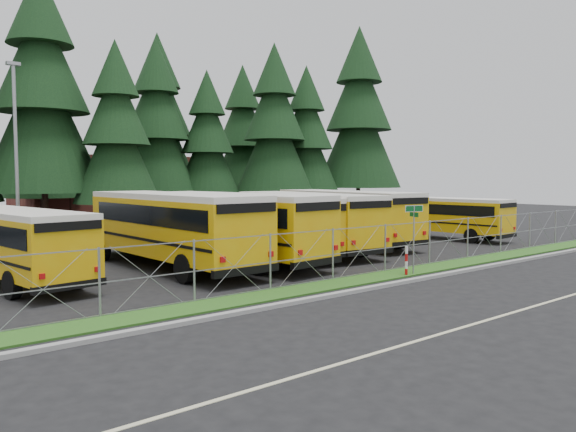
{
  "coord_description": "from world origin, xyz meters",
  "views": [
    {
      "loc": [
        -18.74,
        -16.26,
        3.95
      ],
      "look_at": [
        -2.1,
        4.0,
        2.11
      ],
      "focal_mm": 35.0,
      "sensor_mm": 36.0,
      "label": 1
    }
  ],
  "objects_px": {
    "bus_3": "(227,228)",
    "light_standard": "(16,148)",
    "bus_0": "(9,246)",
    "bus_4": "(263,225)",
    "bus_east": "(438,218)",
    "bus_5": "(302,222)",
    "bus_6": "(342,218)",
    "bus_2": "(168,231)",
    "street_sign": "(414,225)",
    "striped_bollard": "(406,261)"
  },
  "relations": [
    {
      "from": "bus_3",
      "to": "light_standard",
      "type": "xyz_separation_m",
      "value": [
        -6.08,
        11.58,
        3.9
      ]
    },
    {
      "from": "bus_0",
      "to": "bus_4",
      "type": "distance_m",
      "value": 11.8
    },
    {
      "from": "bus_4",
      "to": "light_standard",
      "type": "relative_size",
      "value": 1.13
    },
    {
      "from": "bus_east",
      "to": "light_standard",
      "type": "bearing_deg",
      "value": 148.26
    },
    {
      "from": "bus_4",
      "to": "bus_5",
      "type": "distance_m",
      "value": 2.48
    },
    {
      "from": "bus_6",
      "to": "light_standard",
      "type": "relative_size",
      "value": 1.18
    },
    {
      "from": "bus_0",
      "to": "bus_east",
      "type": "height_order",
      "value": "bus_0"
    },
    {
      "from": "light_standard",
      "to": "bus_0",
      "type": "bearing_deg",
      "value": -105.42
    },
    {
      "from": "bus_0",
      "to": "bus_5",
      "type": "height_order",
      "value": "bus_5"
    },
    {
      "from": "bus_0",
      "to": "bus_2",
      "type": "bearing_deg",
      "value": -14.43
    },
    {
      "from": "bus_5",
      "to": "street_sign",
      "type": "bearing_deg",
      "value": -92.55
    },
    {
      "from": "bus_0",
      "to": "bus_3",
      "type": "height_order",
      "value": "bus_3"
    },
    {
      "from": "bus_3",
      "to": "striped_bollard",
      "type": "distance_m",
      "value": 8.39
    },
    {
      "from": "bus_east",
      "to": "street_sign",
      "type": "height_order",
      "value": "street_sign"
    },
    {
      "from": "street_sign",
      "to": "light_standard",
      "type": "distance_m",
      "value": 21.88
    },
    {
      "from": "bus_4",
      "to": "bus_3",
      "type": "bearing_deg",
      "value": -153.18
    },
    {
      "from": "bus_6",
      "to": "street_sign",
      "type": "distance_m",
      "value": 10.48
    },
    {
      "from": "bus_6",
      "to": "striped_bollard",
      "type": "height_order",
      "value": "bus_6"
    },
    {
      "from": "bus_4",
      "to": "street_sign",
      "type": "bearing_deg",
      "value": -74.93
    },
    {
      "from": "bus_0",
      "to": "bus_6",
      "type": "height_order",
      "value": "bus_6"
    },
    {
      "from": "bus_0",
      "to": "bus_east",
      "type": "distance_m",
      "value": 25.19
    },
    {
      "from": "bus_3",
      "to": "striped_bollard",
      "type": "xyz_separation_m",
      "value": [
        3.53,
        -7.54,
        -1.0
      ]
    },
    {
      "from": "bus_2",
      "to": "street_sign",
      "type": "height_order",
      "value": "bus_2"
    },
    {
      "from": "street_sign",
      "to": "bus_2",
      "type": "bearing_deg",
      "value": 131.09
    },
    {
      "from": "bus_east",
      "to": "street_sign",
      "type": "distance_m",
      "value": 14.36
    },
    {
      "from": "bus_6",
      "to": "street_sign",
      "type": "relative_size",
      "value": 4.25
    },
    {
      "from": "bus_0",
      "to": "bus_3",
      "type": "distance_m",
      "value": 9.06
    },
    {
      "from": "bus_2",
      "to": "bus_3",
      "type": "bearing_deg",
      "value": -6.51
    },
    {
      "from": "bus_2",
      "to": "bus_6",
      "type": "bearing_deg",
      "value": 5.33
    },
    {
      "from": "bus_5",
      "to": "light_standard",
      "type": "bearing_deg",
      "value": 142.64
    },
    {
      "from": "bus_4",
      "to": "bus_5",
      "type": "xyz_separation_m",
      "value": [
        2.47,
        -0.21,
        0.05
      ]
    },
    {
      "from": "bus_2",
      "to": "light_standard",
      "type": "distance_m",
      "value": 12.4
    },
    {
      "from": "bus_east",
      "to": "light_standard",
      "type": "xyz_separation_m",
      "value": [
        -22.25,
        11.57,
        4.19
      ]
    },
    {
      "from": "bus_0",
      "to": "light_standard",
      "type": "xyz_separation_m",
      "value": [
        2.93,
        10.61,
        4.13
      ]
    },
    {
      "from": "bus_5",
      "to": "light_standard",
      "type": "xyz_separation_m",
      "value": [
        -11.34,
        10.79,
        3.96
      ]
    },
    {
      "from": "bus_east",
      "to": "street_sign",
      "type": "bearing_deg",
      "value": -152.51
    },
    {
      "from": "bus_2",
      "to": "striped_bollard",
      "type": "height_order",
      "value": "bus_2"
    },
    {
      "from": "bus_0",
      "to": "striped_bollard",
      "type": "bearing_deg",
      "value": -42.08
    },
    {
      "from": "bus_2",
      "to": "bus_4",
      "type": "bearing_deg",
      "value": 6.19
    },
    {
      "from": "bus_3",
      "to": "bus_6",
      "type": "distance_m",
      "value": 9.18
    },
    {
      "from": "bus_3",
      "to": "light_standard",
      "type": "height_order",
      "value": "light_standard"
    },
    {
      "from": "bus_5",
      "to": "striped_bollard",
      "type": "bearing_deg",
      "value": -95.49
    },
    {
      "from": "bus_6",
      "to": "light_standard",
      "type": "xyz_separation_m",
      "value": [
        -15.11,
        9.95,
        3.94
      ]
    },
    {
      "from": "bus_6",
      "to": "striped_bollard",
      "type": "distance_m",
      "value": 10.74
    },
    {
      "from": "bus_2",
      "to": "bus_4",
      "type": "xyz_separation_m",
      "value": [
        5.62,
        0.74,
        -0.13
      ]
    },
    {
      "from": "bus_east",
      "to": "bus_4",
      "type": "bearing_deg",
      "value": 171.51
    },
    {
      "from": "street_sign",
      "to": "light_standard",
      "type": "relative_size",
      "value": 0.28
    },
    {
      "from": "bus_4",
      "to": "bus_east",
      "type": "height_order",
      "value": "bus_4"
    },
    {
      "from": "bus_2",
      "to": "light_standard",
      "type": "bearing_deg",
      "value": 104.74
    },
    {
      "from": "bus_0",
      "to": "bus_2",
      "type": "distance_m",
      "value": 6.22
    }
  ]
}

